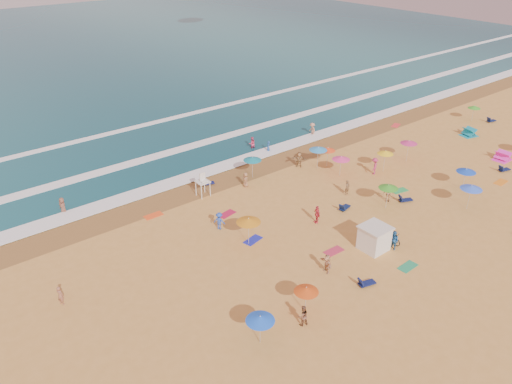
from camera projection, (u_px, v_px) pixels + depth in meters
ground at (322, 222)px, 44.63m from camera, size 220.00×220.00×0.00m
ocean at (30, 54)px, 102.52m from camera, size 220.00×140.00×0.18m
wet_sand at (238, 174)px, 53.24m from camera, size 220.00×220.00×0.00m
surf_foam at (194, 148)px, 59.27m from camera, size 200.00×18.70×0.05m
cabana at (374, 239)px, 40.53m from camera, size 2.00×2.00×2.00m
cabana_roof at (376, 228)px, 40.03m from camera, size 2.20×2.20×0.12m
bicycle at (391, 237)px, 41.60m from camera, size 0.73×1.93×1.00m
lifeguard_stand at (203, 186)px, 48.54m from camera, size 1.20×1.20×2.10m
beach_umbrellas at (366, 183)px, 46.66m from camera, size 66.62×28.76×0.77m
loungers at (383, 208)px, 46.49m from camera, size 65.59×25.95×0.34m
towels at (342, 224)px, 44.38m from camera, size 54.87×27.24×0.03m
popup_tents at (485, 142)px, 59.48m from camera, size 5.96×8.21×1.20m
beachgoers at (288, 191)px, 48.19m from camera, size 43.15×26.31×2.09m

